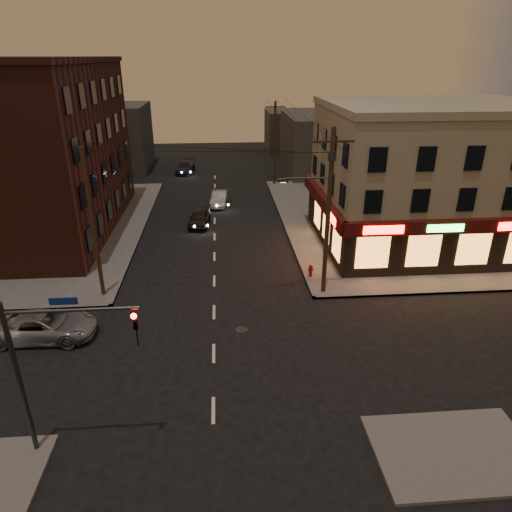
{
  "coord_description": "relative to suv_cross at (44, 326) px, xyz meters",
  "views": [
    {
      "loc": [
        0.59,
        -18.98,
        13.65
      ],
      "look_at": [
        2.5,
        4.62,
        3.2
      ],
      "focal_mm": 32.0,
      "sensor_mm": 36.0,
      "label": 1
    }
  ],
  "objects": [
    {
      "name": "suv_cross",
      "position": [
        0.0,
        0.0,
        0.0
      ],
      "size": [
        5.36,
        2.63,
        1.47
      ],
      "primitive_type": "imported",
      "rotation": [
        0.0,
        0.0,
        1.53
      ],
      "color": "gray",
      "rests_on": "ground"
    },
    {
      "name": "utility_pole_west",
      "position": [
        1.99,
        4.4,
        3.92
      ],
      "size": [
        0.24,
        0.24,
        9.0
      ],
      "primitive_type": "cylinder",
      "color": "#382619",
      "rests_on": "sidewalk_nw"
    },
    {
      "name": "ground",
      "position": [
        8.79,
        -2.1,
        -0.73
      ],
      "size": [
        120.0,
        120.0,
        0.0
      ],
      "primitive_type": "plane",
      "color": "black",
      "rests_on": "ground"
    },
    {
      "name": "sedan_mid",
      "position": [
        9.29,
        22.55,
        -0.05
      ],
      "size": [
        1.95,
        4.3,
        1.37
      ],
      "primitive_type": "imported",
      "rotation": [
        0.0,
        0.0,
        -0.12
      ],
      "color": "slate",
      "rests_on": "ground"
    },
    {
      "name": "sidewalk_nw",
      "position": [
        -9.21,
        16.9,
        -0.66
      ],
      "size": [
        24.0,
        28.0,
        0.15
      ],
      "primitive_type": "cube",
      "color": "#514F4C",
      "rests_on": "ground"
    },
    {
      "name": "bg_building_ne_a",
      "position": [
        22.79,
        35.9,
        2.77
      ],
      "size": [
        10.0,
        12.0,
        7.0
      ],
      "primitive_type": "cube",
      "color": "#3F3D3A",
      "rests_on": "ground"
    },
    {
      "name": "bg_building_nw",
      "position": [
        -4.21,
        39.9,
        3.27
      ],
      "size": [
        9.0,
        10.0,
        8.0
      ],
      "primitive_type": "cube",
      "color": "#3F3D3A",
      "rests_on": "ground"
    },
    {
      "name": "utility_pole_far",
      "position": [
        15.59,
        29.9,
        3.92
      ],
      "size": [
        0.26,
        0.26,
        9.0
      ],
      "primitive_type": "cylinder",
      "color": "#382619",
      "rests_on": "sidewalk_ne"
    },
    {
      "name": "bg_building_ne_b",
      "position": [
        20.79,
        49.9,
        2.27
      ],
      "size": [
        8.0,
        8.0,
        6.0
      ],
      "primitive_type": "cube",
      "color": "#3F3D3A",
      "rests_on": "ground"
    },
    {
      "name": "sidewalk_ne",
      "position": [
        26.79,
        16.9,
        -0.66
      ],
      "size": [
        24.0,
        28.0,
        0.15
      ],
      "primitive_type": "cube",
      "color": "#514F4C",
      "rests_on": "ground"
    },
    {
      "name": "utility_pole_main",
      "position": [
        15.48,
        3.7,
        5.03
      ],
      "size": [
        4.2,
        0.44,
        10.0
      ],
      "color": "#382619",
      "rests_on": "sidewalk_ne"
    },
    {
      "name": "sedan_near",
      "position": [
        7.5,
        16.85,
        -0.03
      ],
      "size": [
        2.04,
        4.26,
        1.4
      ],
      "primitive_type": "imported",
      "rotation": [
        0.0,
        0.0,
        -0.09
      ],
      "color": "black",
      "rests_on": "ground"
    },
    {
      "name": "traffic_signal",
      "position": [
        3.23,
        -7.7,
        3.42
      ],
      "size": [
        4.49,
        0.32,
        6.47
      ],
      "color": "#333538",
      "rests_on": "ground"
    },
    {
      "name": "sedan_far",
      "position": [
        5.09,
        36.54,
        -0.04
      ],
      "size": [
        2.44,
        4.98,
        1.39
      ],
      "primitive_type": "imported",
      "rotation": [
        0.0,
        0.0,
        -0.1
      ],
      "color": "black",
      "rests_on": "ground"
    },
    {
      "name": "brick_apartment",
      "position": [
        -5.71,
        16.9,
        5.92
      ],
      "size": [
        12.0,
        20.0,
        13.0
      ],
      "primitive_type": "cube",
      "color": "#421E15",
      "rests_on": "sidewalk_nw"
    },
    {
      "name": "pizza_building",
      "position": [
        24.72,
        11.33,
        4.61
      ],
      "size": [
        15.85,
        12.85,
        10.5
      ],
      "color": "gray",
      "rests_on": "sidewalk_ne"
    },
    {
      "name": "fire_hydrant",
      "position": [
        15.19,
        5.81,
        -0.12
      ],
      "size": [
        0.37,
        0.37,
        0.85
      ],
      "rotation": [
        0.0,
        0.0,
        0.06
      ],
      "color": "maroon",
      "rests_on": "sidewalk_ne"
    }
  ]
}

